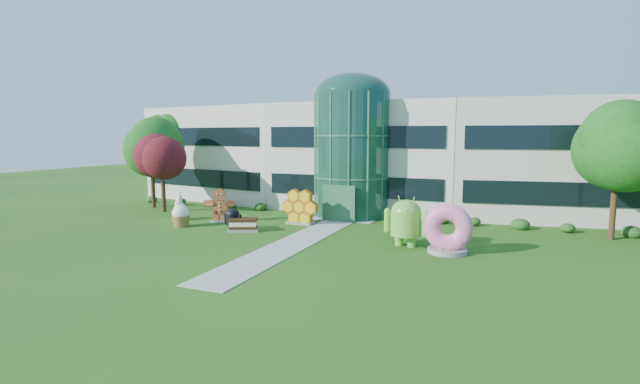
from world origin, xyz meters
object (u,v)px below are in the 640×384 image
at_px(android_green, 406,219).
at_px(android_black, 233,217).
at_px(gingerbread, 220,205).
at_px(donut, 448,228).

relative_size(android_green, android_black, 1.85).
bearing_deg(android_green, gingerbread, -178.09).
relative_size(android_green, gingerbread, 1.19).
height_order(android_green, donut, android_green).
relative_size(donut, gingerbread, 1.03).
bearing_deg(gingerbread, android_green, -28.30).
bearing_deg(donut, android_black, 175.88).
height_order(android_green, android_black, android_green).
bearing_deg(android_black, donut, 5.47).
xyz_separation_m(android_green, android_black, (-12.09, 0.05, -0.75)).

